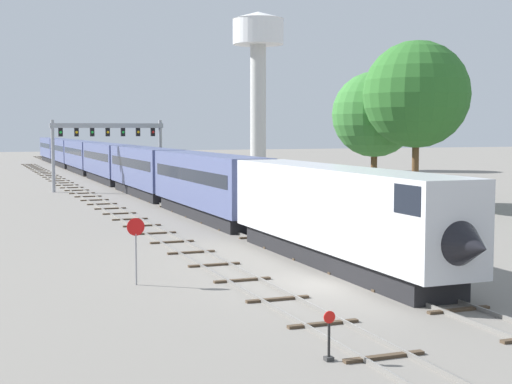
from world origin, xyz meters
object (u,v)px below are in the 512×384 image
trackside_tree_left (417,95)px  trackside_tree_mid (375,115)px  water_tower (258,50)px  switch_stand (329,343)px  passenger_train (106,161)px  stop_sign (136,241)px  signal_gantry (108,138)px

trackside_tree_left → trackside_tree_mid: size_ratio=1.18×
water_tower → switch_stand: (-35.97, -98.08, -19.06)m
passenger_train → stop_sign: 64.73m
water_tower → trackside_tree_left: water_tower is taller
switch_stand → stop_sign: bearing=103.1°
switch_stand → stop_sign: stop_sign is taller
passenger_train → trackside_tree_left: trackside_tree_left is taller
water_tower → switch_stand: bearing=-110.1°
signal_gantry → trackside_tree_mid: (19.29, -23.07, 2.25)m
signal_gantry → switch_stand: bearing=-94.4°
signal_gantry → trackside_tree_mid: bearing=-50.1°
trackside_tree_mid → stop_sign: bearing=-135.1°
stop_sign → trackside_tree_left: 35.66m
signal_gantry → stop_sign: size_ratio=4.20×
passenger_train → signal_gantry: signal_gantry is taller
signal_gantry → trackside_tree_mid: trackside_tree_mid is taller
water_tower → stop_sign: size_ratio=8.93×
water_tower → trackside_tree_left: bearing=-99.9°
passenger_train → signal_gantry: (-2.25, -13.91, 3.02)m
switch_stand → trackside_tree_left: (24.70, 33.77, 8.89)m
passenger_train → trackside_tree_left: bearing=-67.6°
water_tower → trackside_tree_mid: bearing=-101.4°
passenger_train → switch_stand: 76.80m
stop_sign → trackside_tree_mid: 38.66m
passenger_train → stop_sign: passenger_train is taller
switch_stand → trackside_tree_left: size_ratio=0.11×
signal_gantry → stop_sign: bearing=-98.8°
passenger_train → signal_gantry: bearing=-99.2°
stop_sign → trackside_tree_mid: (27.04, 26.97, 6.01)m
trackside_tree_left → signal_gantry: bearing=124.6°
water_tower → stop_sign: water_tower is taller
trackside_tree_left → trackside_tree_mid: 5.92m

